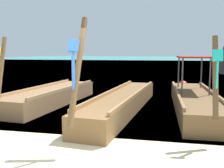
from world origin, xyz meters
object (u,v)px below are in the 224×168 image
(longtail_boat_turquoise_ribbon, at_px, (194,101))
(mooring_buoy_near, at_px, (183,85))
(longtail_boat_yellow_ribbon, at_px, (52,96))
(longtail_boat_blue_ribbon, at_px, (123,102))

(longtail_boat_turquoise_ribbon, distance_m, mooring_buoy_near, 4.75)
(longtail_boat_yellow_ribbon, relative_size, mooring_buoy_near, 11.14)
(longtail_boat_blue_ribbon, relative_size, longtail_boat_turquoise_ribbon, 1.15)
(longtail_boat_yellow_ribbon, xyz_separation_m, mooring_buoy_near, (5.23, 4.70, -0.06))
(longtail_boat_yellow_ribbon, bearing_deg, longtail_boat_blue_ribbon, -11.50)
(longtail_boat_yellow_ribbon, height_order, longtail_boat_turquoise_ribbon, longtail_boat_yellow_ribbon)
(longtail_boat_yellow_ribbon, relative_size, longtail_boat_blue_ribbon, 0.76)
(longtail_boat_blue_ribbon, xyz_separation_m, mooring_buoy_near, (2.36, 5.28, -0.06))
(longtail_boat_turquoise_ribbon, relative_size, mooring_buoy_near, 12.71)
(longtail_boat_blue_ribbon, bearing_deg, longtail_boat_yellow_ribbon, 168.50)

